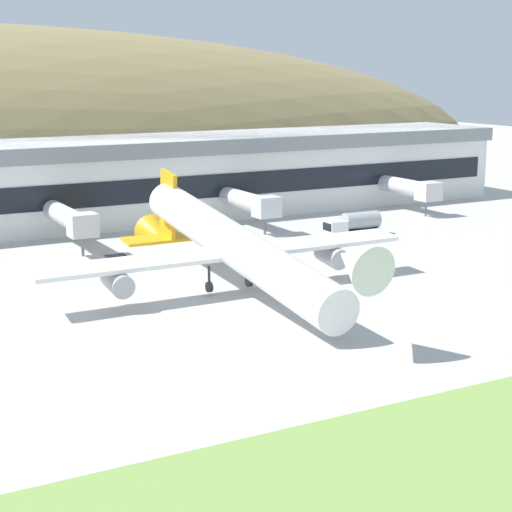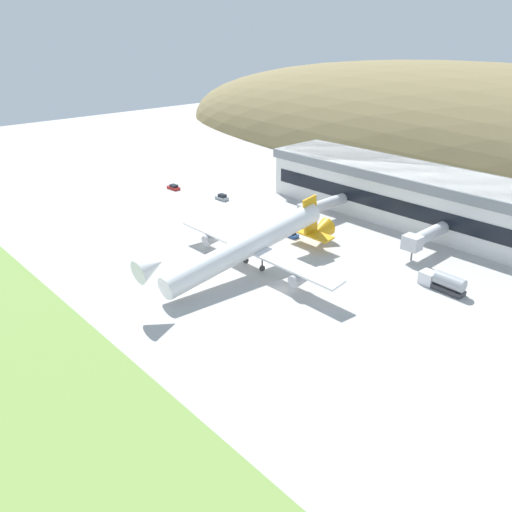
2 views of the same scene
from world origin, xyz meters
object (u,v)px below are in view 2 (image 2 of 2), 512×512
jetway_1 (424,237)px  service_car_0 (290,234)px  traffic_cone_0 (264,227)px  service_car_2 (174,187)px  fuel_truck (443,282)px  jetway_0 (321,206)px  traffic_cone_1 (207,222)px  terminal_building (469,206)px  service_car_1 (222,197)px  cargo_airplane (251,246)px

jetway_1 → service_car_0: (-25.22, -12.81, -3.41)m
jetway_1 → traffic_cone_0: jetway_1 is taller
service_car_2 → fuel_truck: size_ratio=0.50×
jetway_0 → traffic_cone_1: 27.47m
terminal_building → fuel_truck: terminal_building is taller
traffic_cone_1 → service_car_1: bearing=128.7°
jetway_1 → service_car_1: 56.15m
service_car_2 → fuel_truck: fuel_truck is taller
service_car_0 → service_car_2: service_car_0 is taller
jetway_0 → service_car_1: (-28.88, -6.82, -3.34)m
jetway_1 → jetway_0: bearing=-178.5°
cargo_airplane → service_car_0: (-6.56, 17.74, -4.42)m
fuel_truck → traffic_cone_1: bearing=-169.3°
jetway_0 → traffic_cone_0: size_ratio=25.87×
jetway_0 → jetway_1: 26.67m
fuel_truck → jetway_1: bearing=133.6°
cargo_airplane → fuel_truck: cargo_airplane is taller
cargo_airplane → service_car_0: 19.42m
fuel_truck → traffic_cone_1: fuel_truck is taller
jetway_1 → service_car_0: jetway_1 is taller
jetway_1 → traffic_cone_1: size_ratio=23.65×
jetway_1 → service_car_1: (-55.54, -7.50, -3.34)m
jetway_0 → cargo_airplane: cargo_airplane is taller
fuel_truck → cargo_airplane: bearing=-145.9°
service_car_2 → traffic_cone_1: size_ratio=7.21×
terminal_building → traffic_cone_0: 45.36m
jetway_0 → cargo_airplane: size_ratio=0.32×
terminal_building → traffic_cone_0: terminal_building is taller
terminal_building → fuel_truck: (9.43, -26.90, -5.51)m
fuel_truck → service_car_2: bearing=-179.5°
jetway_1 → traffic_cone_0: 35.63m
traffic_cone_1 → terminal_building: bearing=39.3°
jetway_0 → cargo_airplane: (8.00, -29.86, 1.02)m
traffic_cone_0 → traffic_cone_1: size_ratio=1.00×
terminal_building → service_car_2: bearing=-159.3°
jetway_1 → service_car_1: size_ratio=3.57×
jetway_0 → service_car_2: (-45.76, -10.95, -3.41)m
service_car_1 → cargo_airplane: bearing=-32.0°
jetway_1 → service_car_1: bearing=-172.3°
cargo_airplane → service_car_1: size_ratio=12.28×
traffic_cone_0 → service_car_0: bearing=6.6°
cargo_airplane → service_car_2: (-53.76, 18.91, -4.43)m
terminal_building → traffic_cone_1: size_ratio=178.48×
service_car_2 → fuel_truck: (82.79, 0.76, 0.94)m
jetway_0 → jetway_1: (26.66, 0.68, -0.00)m
traffic_cone_0 → cargo_airplane: bearing=-50.3°
service_car_2 → fuel_truck: 82.80m
service_car_1 → fuel_truck: (65.91, -3.38, 0.87)m
jetway_0 → traffic_cone_1: size_ratio=25.87×
service_car_2 → traffic_cone_0: (39.73, -2.03, -0.30)m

